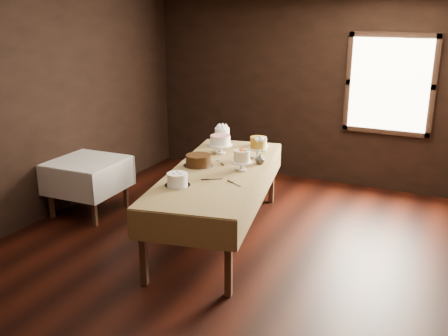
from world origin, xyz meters
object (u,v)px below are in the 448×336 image
cake_caramel (258,148)px  cake_server_e (182,175)px  cake_swirl (177,180)px  cake_speckled (259,142)px  flower_vase (260,159)px  cake_server_b (237,185)px  side_table (87,166)px  cake_meringue (222,137)px  display_table (219,175)px  cake_server_c (219,162)px  cake_flowers (242,161)px  cake_server_a (216,179)px  cake_lattice (220,145)px  cake_chocolate (198,161)px

cake_caramel → cake_server_e: size_ratio=1.18×
cake_swirl → cake_server_e: bearing=113.6°
cake_speckled → flower_vase: bearing=-67.4°
cake_server_b → side_table: bearing=-159.5°
cake_meringue → cake_speckled: bearing=23.1°
display_table → cake_swirl: cake_swirl is taller
cake_server_c → side_table: bearing=57.7°
cake_flowers → cake_meringue: bearing=127.7°
cake_server_a → cake_lattice: bearing=78.4°
cake_chocolate → cake_flowers: 0.54m
cake_meringue → cake_server_e: bearing=-83.4°
cake_server_c → cake_server_e: size_ratio=1.00×
flower_vase → cake_swirl: bearing=-113.5°
cake_chocolate → flower_vase: bearing=33.1°
cake_server_e → cake_flowers: bearing=41.8°
display_table → cake_server_a: (0.13, -0.32, 0.07)m
cake_swirl → cake_server_e: size_ratio=1.28×
display_table → cake_server_b: bearing=-43.2°
cake_server_a → cake_server_b: size_ratio=1.00×
cake_chocolate → cake_server_b: bearing=-30.8°
cake_lattice → cake_server_c: cake_lattice is taller
cake_caramel → cake_server_a: bearing=-95.2°
side_table → cake_chocolate: 1.65m
cake_caramel → cake_server_a: (-0.09, -0.98, -0.12)m
cake_server_e → cake_swirl: bearing=-65.2°
cake_chocolate → side_table: bearing=-175.9°
cake_lattice → cake_server_c: (0.16, -0.36, -0.10)m
display_table → flower_vase: flower_vase is taller
cake_server_b → cake_chocolate: bearing=177.0°
cake_lattice → cake_server_e: cake_lattice is taller
cake_server_a → flower_vase: size_ratio=1.90×
cake_meringue → side_table: bearing=-143.0°
flower_vase → cake_chocolate: bearing=-146.9°
cake_server_a → cake_server_b: (0.29, -0.07, 0.00)m
cake_lattice → cake_chocolate: 0.62m
cake_chocolate → cake_server_c: cake_chocolate is taller
cake_chocolate → cake_server_c: 0.30m
cake_meringue → cake_flowers: 1.14m
cake_server_c → flower_vase: (0.48, 0.15, 0.06)m
cake_server_a → cake_server_e: size_ratio=1.00×
display_table → cake_flowers: bearing=23.6°
display_table → cake_swirl: 0.72m
display_table → cake_flowers: size_ratio=10.93×
cake_caramel → cake_server_a: size_ratio=1.18×
display_table → cake_server_c: cake_server_c is taller
cake_meringue → cake_caramel: bearing=-27.4°
display_table → cake_server_c: bearing=115.1°
cake_swirl → cake_flowers: bearing=63.8°
cake_caramel → cake_meringue: bearing=152.6°
cake_server_b → flower_vase: bearing=122.7°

